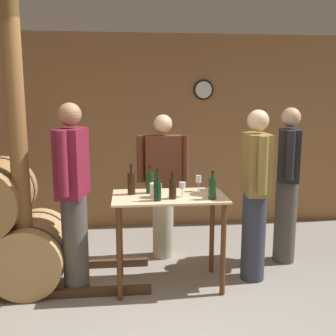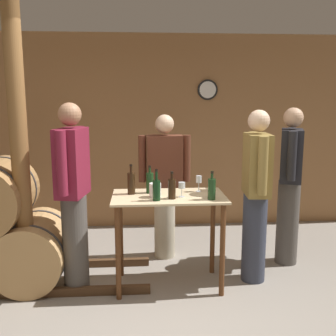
{
  "view_description": "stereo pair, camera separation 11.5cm",
  "coord_description": "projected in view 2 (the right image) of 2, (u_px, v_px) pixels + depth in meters",
  "views": [
    {
      "loc": [
        -0.33,
        -2.81,
        1.84
      ],
      "look_at": [
        0.05,
        0.91,
        1.16
      ],
      "focal_mm": 42.0,
      "sensor_mm": 36.0,
      "label": 1
    },
    {
      "loc": [
        -0.21,
        -2.82,
        1.84
      ],
      "look_at": [
        0.05,
        0.91,
        1.16
      ],
      "focal_mm": 42.0,
      "sensor_mm": 36.0,
      "label": 2
    }
  ],
  "objects": [
    {
      "name": "ice_bucket",
      "position": [
        155.0,
        190.0,
        3.68
      ],
      "size": [
        0.11,
        0.11,
        0.13
      ],
      "color": "white",
      "rests_on": "tasting_table"
    },
    {
      "name": "ground_plane",
      "position": [
        170.0,
        333.0,
        3.11
      ],
      "size": [
        14.0,
        14.0,
        0.0
      ],
      "primitive_type": "plane",
      "color": "gray"
    },
    {
      "name": "person_host",
      "position": [
        165.0,
        183.0,
        4.47
      ],
      "size": [
        0.59,
        0.24,
        1.65
      ],
      "color": "#B7AD93",
      "rests_on": "ground_plane"
    },
    {
      "name": "wine_bottle_left",
      "position": [
        150.0,
        182.0,
        3.84
      ],
      "size": [
        0.07,
        0.07,
        0.27
      ],
      "color": "#193819",
      "rests_on": "tasting_table"
    },
    {
      "name": "wine_bottle_far_right",
      "position": [
        212.0,
        188.0,
        3.59
      ],
      "size": [
        0.07,
        0.07,
        0.27
      ],
      "color": "#193819",
      "rests_on": "tasting_table"
    },
    {
      "name": "person_visitor_near_door",
      "position": [
        73.0,
        194.0,
        3.65
      ],
      "size": [
        0.29,
        0.58,
        1.8
      ],
      "color": "#4C4742",
      "rests_on": "ground_plane"
    },
    {
      "name": "tasting_table",
      "position": [
        169.0,
        215.0,
        3.79
      ],
      "size": [
        1.08,
        0.61,
        0.91
      ],
      "color": "beige",
      "rests_on": "ground_plane"
    },
    {
      "name": "wine_bottle_right",
      "position": [
        172.0,
        188.0,
        3.62
      ],
      "size": [
        0.07,
        0.07,
        0.26
      ],
      "color": "black",
      "rests_on": "tasting_table"
    },
    {
      "name": "wine_glass_near_left",
      "position": [
        182.0,
        186.0,
        3.69
      ],
      "size": [
        0.06,
        0.06,
        0.14
      ],
      "color": "silver",
      "rests_on": "tasting_table"
    },
    {
      "name": "wooden_post",
      "position": [
        20.0,
        152.0,
        3.55
      ],
      "size": [
        0.16,
        0.16,
        2.7
      ],
      "color": "brown",
      "rests_on": "ground_plane"
    },
    {
      "name": "back_wall",
      "position": [
        155.0,
        132.0,
        5.55
      ],
      "size": [
        8.4,
        0.08,
        2.7
      ],
      "color": "#996B42",
      "rests_on": "ground_plane"
    },
    {
      "name": "wine_bottle_far_left",
      "position": [
        131.0,
        183.0,
        3.79
      ],
      "size": [
        0.07,
        0.07,
        0.29
      ],
      "color": "black",
      "rests_on": "tasting_table"
    },
    {
      "name": "person_visitor_with_scarf",
      "position": [
        290.0,
        183.0,
        4.29
      ],
      "size": [
        0.34,
        0.56,
        1.74
      ],
      "color": "#4C4742",
      "rests_on": "ground_plane"
    },
    {
      "name": "wine_glass_near_center",
      "position": [
        199.0,
        180.0,
        3.9
      ],
      "size": [
        0.06,
        0.06,
        0.16
      ],
      "color": "silver",
      "rests_on": "tasting_table"
    },
    {
      "name": "person_visitor_bearded",
      "position": [
        256.0,
        193.0,
        3.87
      ],
      "size": [
        0.25,
        0.59,
        1.73
      ],
      "color": "#333847",
      "rests_on": "ground_plane"
    },
    {
      "name": "wine_bottle_center",
      "position": [
        156.0,
        189.0,
        3.56
      ],
      "size": [
        0.07,
        0.07,
        0.29
      ],
      "color": "black",
      "rests_on": "tasting_table"
    }
  ]
}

